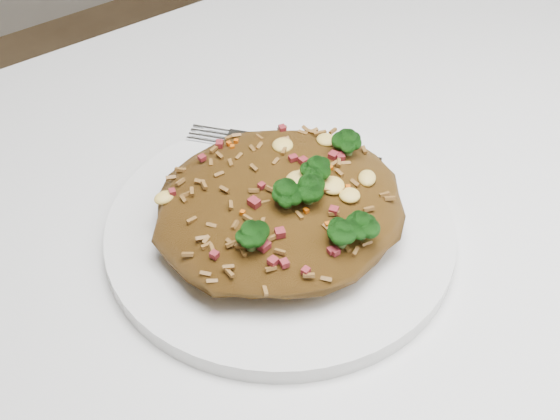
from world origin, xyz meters
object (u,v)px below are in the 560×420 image
object	(u,v)px
plate	(280,231)
dining_table	(372,333)
fried_rice	(282,199)
fork	(293,148)

from	to	relation	value
plate	dining_table	bearing A→B (deg)	-50.88
plate	fried_rice	world-z (taller)	fried_rice
dining_table	plate	world-z (taller)	plate
fried_rice	fork	size ratio (longest dim) A/B	1.40
dining_table	fork	bearing A→B (deg)	85.32
plate	fork	bearing A→B (deg)	47.55
plate	fork	xyz separation A→B (m)	(0.06, 0.06, 0.01)
dining_table	plate	distance (m)	0.12
fork	plate	bearing A→B (deg)	-82.87
dining_table	fried_rice	world-z (taller)	fried_rice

